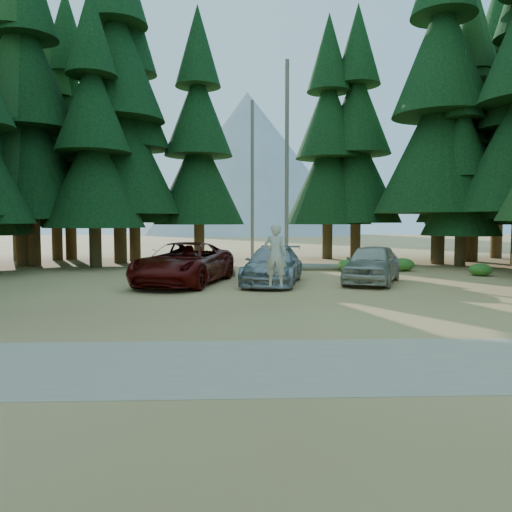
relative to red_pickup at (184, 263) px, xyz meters
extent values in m
plane|color=#B87F4E|center=(4.33, -5.05, -0.85)|extent=(160.00, 160.00, 0.00)
cube|color=tan|center=(4.33, -11.55, -0.84)|extent=(26.00, 3.50, 0.01)
cylinder|color=#675E52|center=(5.13, 9.45, 5.15)|extent=(0.24, 0.24, 12.00)
cylinder|color=#675E52|center=(3.13, 10.95, 4.15)|extent=(0.20, 0.20, 10.00)
cone|color=#989CA1|center=(4.33, 79.95, 13.15)|extent=(44.00, 44.00, 28.00)
cone|color=#989CA1|center=(-3.67, 89.95, 9.15)|extent=(36.00, 36.00, 20.00)
imported|color=#510907|center=(0.00, 0.00, 0.00)|extent=(4.28, 6.62, 1.70)
imported|color=#979A9E|center=(3.63, 0.02, -0.10)|extent=(3.16, 5.50, 1.50)
imported|color=#B3AE9F|center=(7.75, 0.03, -0.04)|extent=(3.67, 5.09, 1.61)
imported|color=beige|center=(3.31, -5.43, 0.71)|extent=(0.77, 0.59, 1.88)
cylinder|color=white|center=(3.31, -5.38, 1.16)|extent=(0.36, 0.36, 0.04)
cylinder|color=#675E52|center=(-0.04, 2.51, -0.69)|extent=(4.28, 0.95, 0.31)
cylinder|color=#675E52|center=(5.81, 5.44, -0.72)|extent=(3.20, 0.27, 0.26)
cylinder|color=#675E52|center=(7.99, 5.27, -0.67)|extent=(5.39, 1.29, 0.35)
ellipsoid|color=#33671E|center=(0.39, 3.13, -0.60)|extent=(0.88, 0.88, 0.49)
ellipsoid|color=#33671E|center=(3.09, 1.61, -0.58)|extent=(0.97, 0.97, 0.53)
ellipsoid|color=#33671E|center=(-0.13, 1.60, -0.48)|extent=(1.35, 1.35, 0.74)
ellipsoid|color=#33671E|center=(7.42, 1.87, -0.63)|extent=(0.80, 0.80, 0.44)
ellipsoid|color=#33671E|center=(7.86, 4.55, -0.52)|extent=(1.21, 1.21, 0.66)
ellipsoid|color=#33671E|center=(10.69, 4.95, -0.52)|extent=(1.21, 1.21, 0.66)
ellipsoid|color=#33671E|center=(13.58, 2.54, -0.56)|extent=(1.05, 1.05, 0.58)
camera|label=1|loc=(2.14, -20.30, 1.71)|focal=35.00mm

